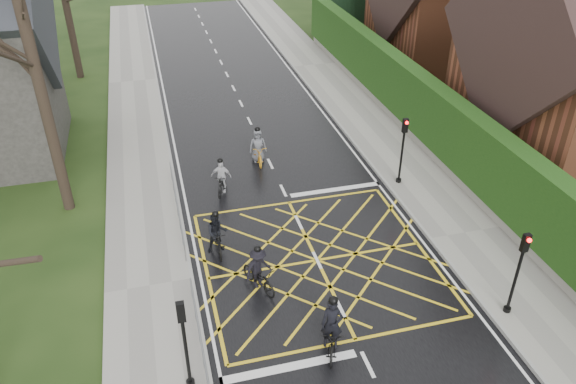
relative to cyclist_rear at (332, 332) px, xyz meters
name	(u,v)px	position (x,y,z in m)	size (l,w,h in m)	color
ground	(317,260)	(0.81, 4.08, -0.64)	(120.00, 120.00, 0.00)	black
road	(317,260)	(0.81, 4.08, -0.63)	(9.00, 80.00, 0.01)	black
sidewalk_right	(464,234)	(6.81, 4.08, -0.56)	(3.00, 80.00, 0.15)	gray
sidewalk_left	(150,287)	(-5.19, 4.08, -0.56)	(3.00, 80.00, 0.15)	gray
stone_wall	(434,152)	(8.56, 10.08, -0.29)	(0.50, 38.00, 0.70)	slate
hedge	(439,119)	(8.56, 10.08, 1.46)	(0.90, 38.00, 2.80)	#16360E
house_far	(454,0)	(15.56, 22.08, 3.72)	(9.80, 8.80, 10.30)	brown
tree_near	(22,16)	(-8.19, 10.08, 7.27)	(9.24, 9.24, 11.44)	black
railing_south	(201,339)	(-3.84, 0.58, 0.14)	(0.05, 5.04, 1.03)	slate
railing_north	(177,202)	(-3.84, 8.08, 0.15)	(0.05, 6.04, 1.03)	slate
traffic_light_ne	(402,152)	(5.91, 8.27, 1.02)	(0.24, 0.31, 3.21)	black
traffic_light_se	(517,275)	(5.91, -0.13, 1.02)	(0.24, 0.31, 3.21)	black
traffic_light_sw	(186,346)	(-4.29, -0.42, 1.02)	(0.24, 0.31, 3.21)	black
cyclist_rear	(332,332)	(0.00, 0.00, 0.00)	(1.35, 2.14, 1.96)	black
cyclist_back	(217,237)	(-2.60, 5.56, 0.03)	(0.80, 1.77, 1.76)	black
cyclist_mid	(259,273)	(-1.55, 3.22, -0.01)	(1.29, 1.86, 1.72)	black
cyclist_front	(222,180)	(-1.79, 9.68, -0.04)	(0.99, 1.68, 1.63)	black
cyclist_lead	(258,150)	(0.32, 11.96, -0.01)	(0.84, 1.88, 1.80)	#C38017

